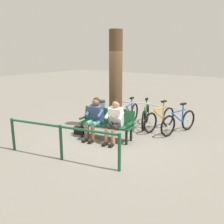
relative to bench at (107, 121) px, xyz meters
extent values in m
plane|color=slate|center=(-0.17, -0.06, -0.51)|extent=(40.00, 40.00, 0.00)
cube|color=#194C2D|center=(-0.01, 0.08, -0.08)|extent=(1.65, 0.72, 0.05)
cube|color=#194C2D|center=(0.02, -0.11, 0.15)|extent=(1.60, 0.42, 0.42)
cube|color=#194C2D|center=(-0.76, -0.06, 0.05)|extent=(0.13, 0.40, 0.05)
cube|color=#194C2D|center=(0.73, 0.22, 0.05)|extent=(0.13, 0.40, 0.05)
cylinder|color=black|center=(-0.75, 0.12, -0.31)|extent=(0.07, 0.07, 0.40)
cylinder|color=black|center=(0.66, 0.38, -0.31)|extent=(0.07, 0.07, 0.40)
cylinder|color=black|center=(-0.69, -0.22, -0.31)|extent=(0.07, 0.07, 0.40)
cylinder|color=black|center=(0.72, 0.04, -0.31)|extent=(0.07, 0.07, 0.40)
cube|color=white|center=(-0.32, 0.00, 0.20)|extent=(0.43, 0.37, 0.55)
sphere|color=#A87554|center=(-0.33, 0.02, 0.56)|extent=(0.21, 0.21, 0.21)
sphere|color=black|center=(-0.32, -0.01, 0.59)|extent=(0.20, 0.20, 0.20)
cylinder|color=#262628|center=(-0.46, 0.18, -0.02)|extent=(0.22, 0.42, 0.15)
cylinder|color=#A87554|center=(-0.49, 0.38, -0.28)|extent=(0.11, 0.11, 0.45)
cube|color=black|center=(-0.51, 0.48, -0.47)|extent=(0.13, 0.23, 0.07)
cylinder|color=white|center=(-0.54, 0.08, 0.27)|extent=(0.14, 0.32, 0.23)
cylinder|color=#262628|center=(-0.26, 0.22, -0.02)|extent=(0.22, 0.42, 0.15)
cylinder|color=#A87554|center=(-0.30, 0.41, -0.28)|extent=(0.11, 0.11, 0.45)
cube|color=black|center=(-0.31, 0.51, -0.47)|extent=(0.13, 0.23, 0.07)
cylinder|color=white|center=(-0.15, 0.16, 0.27)|extent=(0.14, 0.32, 0.23)
cube|color=silver|center=(-0.38, 0.30, 0.26)|extent=(0.22, 0.15, 0.09)
cube|color=#334772|center=(0.31, 0.12, 0.20)|extent=(0.43, 0.37, 0.55)
sphere|color=brown|center=(0.30, 0.14, 0.56)|extent=(0.21, 0.21, 0.21)
sphere|color=black|center=(0.31, 0.11, 0.59)|extent=(0.20, 0.20, 0.20)
cylinder|color=#4C8C7A|center=(0.17, 0.30, -0.02)|extent=(0.22, 0.42, 0.15)
cylinder|color=brown|center=(0.14, 0.49, -0.28)|extent=(0.11, 0.11, 0.45)
cube|color=black|center=(0.12, 0.59, -0.47)|extent=(0.13, 0.23, 0.07)
cylinder|color=#334772|center=(0.09, 0.20, 0.27)|extent=(0.14, 0.32, 0.23)
cylinder|color=#4C8C7A|center=(0.37, 0.33, -0.02)|extent=(0.22, 0.42, 0.15)
cylinder|color=brown|center=(0.33, 0.53, -0.28)|extent=(0.11, 0.11, 0.45)
cube|color=black|center=(0.32, 0.63, -0.47)|extent=(0.13, 0.23, 0.07)
cylinder|color=#334772|center=(0.48, 0.27, 0.27)|extent=(0.14, 0.32, 0.23)
cube|color=black|center=(0.91, 0.25, -0.39)|extent=(0.32, 0.20, 0.24)
cylinder|color=#4C3823|center=(0.36, -0.93, 1.07)|extent=(0.42, 0.42, 3.15)
cylinder|color=slate|center=(1.17, -1.12, -0.12)|extent=(0.36, 0.36, 0.78)
cylinder|color=black|center=(1.17, -1.12, 0.29)|extent=(0.37, 0.37, 0.03)
torus|color=black|center=(-1.38, -1.19, -0.18)|extent=(0.23, 0.65, 0.66)
cylinder|color=silver|center=(-1.38, -1.19, -0.18)|extent=(0.06, 0.07, 0.06)
torus|color=black|center=(-1.64, -2.17, -0.18)|extent=(0.23, 0.65, 0.66)
cylinder|color=silver|center=(-1.64, -2.17, -0.18)|extent=(0.06, 0.07, 0.06)
cylinder|color=#1E519E|center=(-1.51, -1.68, 0.20)|extent=(0.20, 0.62, 0.04)
cylinder|color=#1E519E|center=(-1.49, -1.60, 0.00)|extent=(0.19, 0.59, 0.43)
cylinder|color=#1E519E|center=(-1.55, -1.86, 0.12)|extent=(0.04, 0.04, 0.55)
cube|color=black|center=(-1.55, -1.86, 0.40)|extent=(0.14, 0.24, 0.05)
cylinder|color=#B2B2B7|center=(-1.40, -1.29, 0.37)|extent=(0.47, 0.15, 0.03)
torus|color=black|center=(-0.80, -1.17, -0.18)|extent=(0.16, 0.66, 0.66)
cylinder|color=silver|center=(-0.80, -1.17, -0.18)|extent=(0.06, 0.07, 0.06)
torus|color=black|center=(-0.95, -2.18, -0.18)|extent=(0.16, 0.66, 0.66)
cylinder|color=silver|center=(-0.95, -2.18, -0.18)|extent=(0.06, 0.07, 0.06)
cylinder|color=orange|center=(-0.87, -1.68, 0.20)|extent=(0.13, 0.63, 0.04)
cylinder|color=orange|center=(-0.86, -1.60, 0.00)|extent=(0.13, 0.60, 0.43)
cylinder|color=orange|center=(-0.90, -1.86, 0.12)|extent=(0.04, 0.04, 0.55)
cube|color=black|center=(-0.90, -1.86, 0.40)|extent=(0.12, 0.23, 0.05)
cylinder|color=#B2B2B7|center=(-0.81, -1.27, 0.37)|extent=(0.48, 0.10, 0.03)
torus|color=black|center=(-0.51, -1.26, -0.18)|extent=(0.30, 0.63, 0.66)
cylinder|color=silver|center=(-0.51, -1.26, -0.18)|extent=(0.07, 0.07, 0.06)
torus|color=black|center=(-0.12, -2.20, -0.18)|extent=(0.30, 0.63, 0.66)
cylinder|color=silver|center=(-0.12, -2.20, -0.18)|extent=(0.07, 0.07, 0.06)
cylinder|color=#337238|center=(-0.32, -1.73, 0.20)|extent=(0.27, 0.60, 0.04)
cylinder|color=#337238|center=(-0.35, -1.66, 0.00)|extent=(0.26, 0.57, 0.43)
cylinder|color=#337238|center=(-0.25, -1.90, 0.12)|extent=(0.04, 0.04, 0.55)
cube|color=black|center=(-0.25, -1.90, 0.40)|extent=(0.17, 0.24, 0.05)
cylinder|color=#B2B2B7|center=(-0.47, -1.35, 0.37)|extent=(0.46, 0.21, 0.03)
torus|color=black|center=(0.10, -1.06, -0.18)|extent=(0.20, 0.66, 0.66)
cylinder|color=silver|center=(0.10, -1.06, -0.18)|extent=(0.06, 0.07, 0.06)
torus|color=black|center=(0.32, -2.06, -0.18)|extent=(0.20, 0.66, 0.66)
cylinder|color=silver|center=(0.32, -2.06, -0.18)|extent=(0.06, 0.07, 0.06)
cylinder|color=#1E519E|center=(0.21, -1.56, 0.20)|extent=(0.18, 0.63, 0.04)
cylinder|color=#1E519E|center=(0.19, -1.48, 0.00)|extent=(0.17, 0.59, 0.43)
cylinder|color=#1E519E|center=(0.25, -1.74, 0.12)|extent=(0.04, 0.04, 0.55)
cube|color=black|center=(0.25, -1.74, 0.40)|extent=(0.14, 0.23, 0.05)
cylinder|color=#B2B2B7|center=(0.12, -1.16, 0.37)|extent=(0.48, 0.14, 0.03)
cylinder|color=#194C2D|center=(-1.47, 1.48, -0.08)|extent=(0.07, 0.07, 0.85)
cylinder|color=#194C2D|center=(-0.04, 1.82, -0.08)|extent=(0.07, 0.07, 0.85)
cylinder|color=#194C2D|center=(1.39, 2.15, -0.08)|extent=(0.07, 0.07, 0.85)
cylinder|color=#194C2D|center=(-0.04, 1.82, 0.30)|extent=(2.88, 0.72, 0.06)
camera|label=1|loc=(-4.23, 5.48, 1.99)|focal=39.66mm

